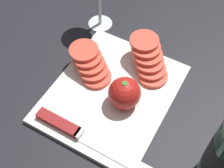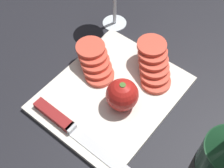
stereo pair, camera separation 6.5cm
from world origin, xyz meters
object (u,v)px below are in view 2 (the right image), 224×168
Objects in this scene: whole_tomato at (122,95)px; tomato_slice_stack_far at (95,61)px; tomato_slice_stack_near at (154,63)px; knife at (66,124)px.

whole_tomato is 0.12m from tomato_slice_stack_far.
tomato_slice_stack_far is (-0.08, 0.11, -0.00)m from tomato_slice_stack_near.
knife is at bearing 153.59° from whole_tomato.
tomato_slice_stack_near is at bearing -55.55° from tomato_slice_stack_far.
knife is at bearing -161.19° from tomato_slice_stack_far.
knife is at bearing 165.88° from tomato_slice_stack_near.
knife is 0.24m from tomato_slice_stack_near.
knife is (-0.12, 0.06, -0.03)m from whole_tomato.
whole_tomato is 0.60× the size of tomato_slice_stack_near.
tomato_slice_stack_near is (0.12, -0.00, -0.01)m from whole_tomato.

